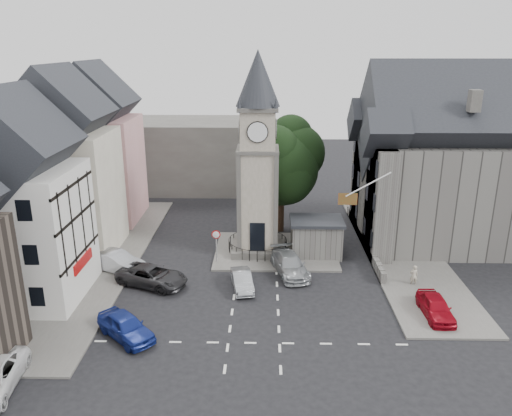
{
  "coord_description": "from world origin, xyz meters",
  "views": [
    {
      "loc": [
        0.62,
        -30.63,
        16.61
      ],
      "look_at": [
        -0.08,
        5.0,
        4.84
      ],
      "focal_mm": 35.0,
      "sensor_mm": 36.0,
      "label": 1
    }
  ],
  "objects_px": {
    "pedestrian": "(414,276)",
    "stone_shelter": "(316,237)",
    "car_west_blue": "(126,326)",
    "car_east_red": "(436,307)",
    "clock_tower": "(258,157)"
  },
  "relations": [
    {
      "from": "pedestrian",
      "to": "stone_shelter",
      "type": "bearing_deg",
      "value": -43.34
    },
    {
      "from": "stone_shelter",
      "to": "pedestrian",
      "type": "height_order",
      "value": "stone_shelter"
    },
    {
      "from": "car_west_blue",
      "to": "car_east_red",
      "type": "relative_size",
      "value": 1.08
    },
    {
      "from": "clock_tower",
      "to": "stone_shelter",
      "type": "bearing_deg",
      "value": -5.84
    },
    {
      "from": "clock_tower",
      "to": "pedestrian",
      "type": "relative_size",
      "value": 10.22
    },
    {
      "from": "car_west_blue",
      "to": "pedestrian",
      "type": "distance_m",
      "value": 20.16
    },
    {
      "from": "clock_tower",
      "to": "stone_shelter",
      "type": "relative_size",
      "value": 3.78
    },
    {
      "from": "stone_shelter",
      "to": "pedestrian",
      "type": "relative_size",
      "value": 2.7
    },
    {
      "from": "stone_shelter",
      "to": "car_west_blue",
      "type": "relative_size",
      "value": 0.99
    },
    {
      "from": "clock_tower",
      "to": "pedestrian",
      "type": "bearing_deg",
      "value": -27.91
    },
    {
      "from": "clock_tower",
      "to": "car_west_blue",
      "type": "distance_m",
      "value": 16.79
    },
    {
      "from": "stone_shelter",
      "to": "car_east_red",
      "type": "distance_m",
      "value": 11.9
    },
    {
      "from": "car_east_red",
      "to": "clock_tower",
      "type": "bearing_deg",
      "value": 137.12
    },
    {
      "from": "car_west_blue",
      "to": "car_east_red",
      "type": "height_order",
      "value": "car_west_blue"
    },
    {
      "from": "clock_tower",
      "to": "stone_shelter",
      "type": "height_order",
      "value": "clock_tower"
    }
  ]
}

